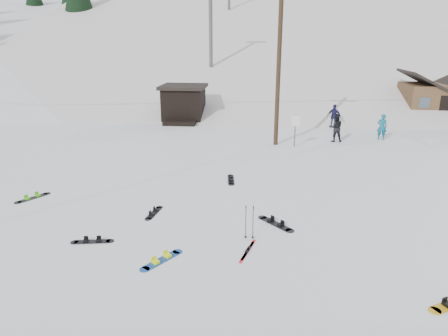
# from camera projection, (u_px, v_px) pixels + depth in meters

# --- Properties ---
(ground) EXTENTS (200.00, 200.00, 0.00)m
(ground) POSITION_uv_depth(u_px,v_px,m) (216.00, 267.00, 11.25)
(ground) COLOR white
(ground) RESTS_ON ground
(ski_slope) EXTENTS (60.00, 85.24, 65.97)m
(ski_slope) POSITION_uv_depth(u_px,v_px,m) (255.00, 152.00, 67.02)
(ski_slope) COLOR silver
(ski_slope) RESTS_ON ground
(ridge_left) EXTENTS (47.54, 95.03, 58.38)m
(ridge_left) POSITION_uv_depth(u_px,v_px,m) (27.00, 152.00, 63.44)
(ridge_left) COLOR white
(ridge_left) RESTS_ON ground
(treeline_crest) EXTENTS (50.00, 6.00, 10.00)m
(treeline_crest) POSITION_uv_depth(u_px,v_px,m) (259.00, 67.00, 92.66)
(treeline_crest) COLOR black
(treeline_crest) RESTS_ON ski_slope
(utility_pole) EXTENTS (2.00, 0.26, 9.00)m
(utility_pole) POSITION_uv_depth(u_px,v_px,m) (279.00, 65.00, 22.87)
(utility_pole) COLOR #3A2819
(utility_pole) RESTS_ON ground
(trail_sign) EXTENTS (0.50, 0.09, 1.85)m
(trail_sign) POSITION_uv_depth(u_px,v_px,m) (295.00, 126.00, 23.42)
(trail_sign) COLOR #595B60
(trail_sign) RESTS_ON ground
(lift_hut) EXTENTS (3.40, 4.10, 2.75)m
(lift_hut) POSITION_uv_depth(u_px,v_px,m) (184.00, 103.00, 31.12)
(lift_hut) COLOR black
(lift_hut) RESTS_ON ground
(lift_tower_near) EXTENTS (2.20, 0.36, 8.00)m
(lift_tower_near) POSITION_uv_depth(u_px,v_px,m) (211.00, 20.00, 37.60)
(lift_tower_near) COLOR #595B60
(lift_tower_near) RESTS_ON ski_slope
(cabin) EXTENTS (5.39, 4.40, 3.77)m
(cabin) POSITION_uv_depth(u_px,v_px,m) (436.00, 99.00, 32.11)
(cabin) COLOR brown
(cabin) RESTS_ON ground
(hero_snowboard) EXTENTS (1.00, 1.33, 0.11)m
(hero_snowboard) POSITION_uv_depth(u_px,v_px,m) (162.00, 260.00, 11.56)
(hero_snowboard) COLOR #1847A2
(hero_snowboard) RESTS_ON ground
(hero_skis) EXTENTS (0.47, 1.45, 0.08)m
(hero_skis) POSITION_uv_depth(u_px,v_px,m) (248.00, 250.00, 12.08)
(hero_skis) COLOR red
(hero_skis) RESTS_ON ground
(ski_poles) EXTENTS (0.31, 0.08, 1.14)m
(ski_poles) POSITION_uv_depth(u_px,v_px,m) (249.00, 222.00, 12.68)
(ski_poles) COLOR black
(ski_poles) RESTS_ON ground
(board_scatter_a) EXTENTS (1.34, 0.44, 0.10)m
(board_scatter_a) POSITION_uv_depth(u_px,v_px,m) (92.00, 241.00, 12.63)
(board_scatter_a) COLOR black
(board_scatter_a) RESTS_ON ground
(board_scatter_b) EXTENTS (0.39, 1.32, 0.09)m
(board_scatter_b) POSITION_uv_depth(u_px,v_px,m) (154.00, 213.00, 14.71)
(board_scatter_b) COLOR black
(board_scatter_b) RESTS_ON ground
(board_scatter_c) EXTENTS (0.92, 1.30, 0.10)m
(board_scatter_c) POSITION_uv_depth(u_px,v_px,m) (33.00, 198.00, 16.09)
(board_scatter_c) COLOR black
(board_scatter_c) RESTS_ON ground
(board_scatter_d) EXTENTS (1.22, 1.26, 0.11)m
(board_scatter_d) POSITION_uv_depth(u_px,v_px,m) (276.00, 223.00, 13.83)
(board_scatter_d) COLOR black
(board_scatter_d) RESTS_ON ground
(board_scatter_f) EXTENTS (0.41, 1.48, 0.10)m
(board_scatter_f) POSITION_uv_depth(u_px,v_px,m) (231.00, 180.00, 18.16)
(board_scatter_f) COLOR black
(board_scatter_f) RESTS_ON ground
(skier_teal) EXTENTS (0.65, 0.48, 1.64)m
(skier_teal) POSITION_uv_depth(u_px,v_px,m) (382.00, 127.00, 25.25)
(skier_teal) COLOR #0C5C78
(skier_teal) RESTS_ON ground
(skier_dark) EXTENTS (0.86, 0.67, 1.76)m
(skier_dark) POSITION_uv_depth(u_px,v_px,m) (336.00, 128.00, 24.73)
(skier_dark) COLOR black
(skier_dark) RESTS_ON ground
(skier_pink) EXTENTS (1.24, 1.03, 1.66)m
(skier_pink) POSITION_uv_depth(u_px,v_px,m) (415.00, 109.00, 31.76)
(skier_pink) COLOR #F45669
(skier_pink) RESTS_ON ground
(skier_navy) EXTENTS (1.08, 0.81, 1.70)m
(skier_navy) POSITION_uv_depth(u_px,v_px,m) (334.00, 116.00, 28.58)
(skier_navy) COLOR #1B1A42
(skier_navy) RESTS_ON ground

